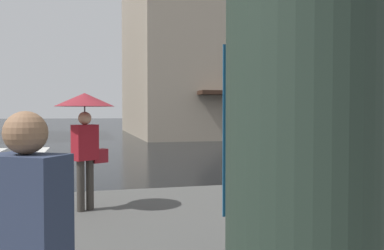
% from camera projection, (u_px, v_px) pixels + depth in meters
% --- Properties ---
extents(haussmann_block_corner, '(19.00, 20.39, 18.39)m').
position_uv_depth(haussmann_block_corner, '(250.00, 29.00, 35.45)').
color(haussmann_block_corner, tan).
rests_on(haussmann_block_corner, ground_plane).
extents(billboard_column, '(1.40, 1.40, 3.23)m').
position_uv_depth(billboard_column, '(302.00, 114.00, 3.59)').
color(billboard_column, '#28382D').
rests_on(billboard_column, sidewalk_pavement).
extents(car_silver, '(1.85, 4.10, 1.41)m').
position_uv_depth(car_silver, '(356.00, 138.00, 16.63)').
color(car_silver, '#B7B7BC').
rests_on(car_silver, ground_plane).
extents(pedestrian_in_red_jacket, '(1.00, 1.00, 2.00)m').
position_uv_depth(pedestrian_in_red_jacket, '(85.00, 117.00, 6.96)').
color(pedestrian_in_red_jacket, maroon).
rests_on(pedestrian_in_red_jacket, sidewalk_pavement).
extents(pedestrian_by_billboard, '(0.42, 0.47, 1.68)m').
position_uv_depth(pedestrian_by_billboard, '(27.00, 247.00, 2.09)').
color(pedestrian_by_billboard, '#2D3851').
rests_on(pedestrian_by_billboard, sidewalk_pavement).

